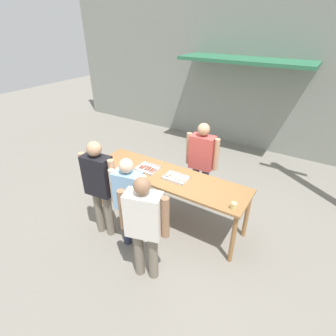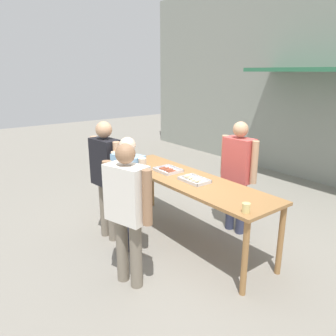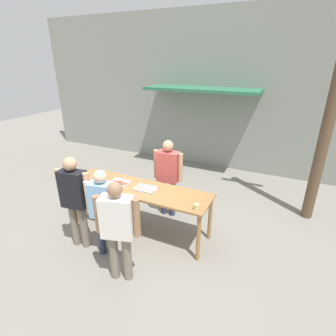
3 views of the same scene
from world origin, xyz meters
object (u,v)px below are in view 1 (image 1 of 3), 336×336
food_tray_sausages (148,169)px  food_tray_buns (175,178)px  person_server_behind_table (202,159)px  beer_cup (234,206)px  condiment_jar_ketchup (106,162)px  condiment_jar_mustard (102,161)px  person_customer_waiting_in_line (129,198)px  person_customer_with_cup (144,223)px  person_customer_holding_hotdog (99,183)px

food_tray_sausages → food_tray_buns: food_tray_buns is taller
person_server_behind_table → beer_cup: bearing=-48.7°
condiment_jar_ketchup → beer_cup: beer_cup is taller
condiment_jar_mustard → person_server_behind_table: (1.53, 1.04, 0.03)m
food_tray_sausages → person_server_behind_table: 1.03m
condiment_jar_ketchup → person_customer_waiting_in_line: person_customer_waiting_in_line is taller
condiment_jar_ketchup → person_customer_with_cup: person_customer_with_cup is taller
food_tray_buns → person_customer_waiting_in_line: bearing=-110.2°
condiment_jar_ketchup → person_customer_holding_hotdog: person_customer_holding_hotdog is taller
food_tray_sausages → food_tray_buns: (0.57, 0.00, 0.01)m
food_tray_buns → person_customer_holding_hotdog: size_ratio=0.23×
food_tray_sausages → condiment_jar_ketchup: bearing=-162.2°
food_tray_sausages → food_tray_buns: size_ratio=0.93×
beer_cup → person_customer_with_cup: (-0.86, -0.93, -0.02)m
beer_cup → person_customer_waiting_in_line: (-1.41, -0.59, -0.05)m
condiment_jar_mustard → condiment_jar_ketchup: size_ratio=1.00×
beer_cup → condiment_jar_ketchup: bearing=180.0°
condiment_jar_ketchup → person_customer_waiting_in_line: (1.04, -0.59, -0.03)m
person_server_behind_table → person_customer_holding_hotdog: size_ratio=0.98×
beer_cup → person_customer_waiting_in_line: size_ratio=0.07×
person_customer_holding_hotdog → condiment_jar_mustard: bearing=-54.8°
beer_cup → person_customer_holding_hotdog: (-1.98, -0.61, 0.03)m
beer_cup → condiment_jar_mustard: bearing=-179.7°
person_server_behind_table → person_customer_waiting_in_line: (-0.41, -1.61, -0.06)m
beer_cup → person_customer_waiting_in_line: person_customer_waiting_in_line is taller
food_tray_sausages → condiment_jar_ketchup: size_ratio=5.12×
food_tray_sausages → person_customer_waiting_in_line: bearing=-72.5°
beer_cup → person_server_behind_table: person_server_behind_table is taller
food_tray_buns → condiment_jar_ketchup: condiment_jar_ketchup is taller
person_customer_holding_hotdog → person_customer_with_cup: person_customer_holding_hotdog is taller
person_server_behind_table → person_customer_waiting_in_line: person_server_behind_table is taller
food_tray_buns → person_server_behind_table: size_ratio=0.24×
beer_cup → person_customer_waiting_in_line: 1.53m
food_tray_sausages → person_customer_holding_hotdog: (-0.31, -0.86, 0.07)m
food_tray_buns → person_customer_with_cup: 1.21m
condiment_jar_mustard → person_customer_with_cup: (1.67, -0.92, -0.00)m
person_server_behind_table → person_customer_with_cup: size_ratio=1.02×
beer_cup → person_customer_holding_hotdog: bearing=-163.0°
person_customer_with_cup → person_customer_waiting_in_line: person_customer_with_cup is taller
person_customer_with_cup → beer_cup: bearing=-149.5°
beer_cup → person_customer_with_cup: person_customer_with_cup is taller
condiment_jar_ketchup → food_tray_sausages: bearing=17.8°
food_tray_buns → person_customer_waiting_in_line: person_customer_waiting_in_line is taller
beer_cup → person_customer_holding_hotdog: size_ratio=0.06×
person_server_behind_table → person_customer_holding_hotdog: 1.91m
condiment_jar_ketchup → person_customer_holding_hotdog: size_ratio=0.04×
food_tray_buns → person_server_behind_table: 0.78m
food_tray_buns → person_customer_with_cup: bearing=-78.7°
food_tray_sausages → person_customer_with_cup: (0.81, -1.18, 0.02)m
beer_cup → person_server_behind_table: (-1.00, 1.03, 0.01)m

